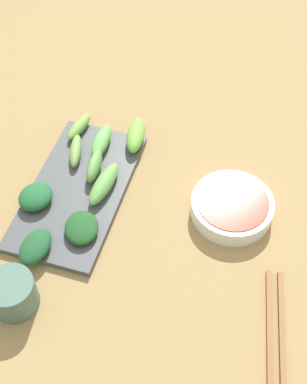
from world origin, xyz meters
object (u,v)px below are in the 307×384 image
sauce_bowl (232,207)px  tea_cup (13,294)px  serving_plate (78,191)px  chopsticks (276,342)px

sauce_bowl → tea_cup: (0.28, 0.26, 0.01)m
serving_plate → chopsticks: serving_plate is taller
tea_cup → serving_plate: bearing=-92.9°
tea_cup → chopsticks: bearing=-172.8°
sauce_bowl → tea_cup: bearing=42.9°
sauce_bowl → chopsticks: bearing=117.4°
chopsticks → tea_cup: (0.39, 0.05, 0.03)m
sauce_bowl → chopsticks: 0.24m
chopsticks → tea_cup: bearing=-2.5°
serving_plate → chopsticks: size_ratio=1.31×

